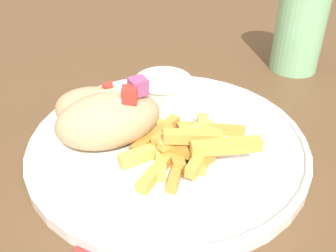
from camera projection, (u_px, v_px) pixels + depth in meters
name	position (u px, v px, depth m)	size (l,w,h in m)	color
table	(138.00, 174.00, 0.50)	(1.48, 1.48, 0.75)	brown
plate	(168.00, 144.00, 0.44)	(0.31, 0.31, 0.02)	white
pita_sandwich_near	(109.00, 119.00, 0.42)	(0.13, 0.11, 0.07)	tan
pita_sandwich_far	(100.00, 111.00, 0.44)	(0.12, 0.09, 0.06)	tan
fries_pile	(183.00, 146.00, 0.41)	(0.14, 0.13, 0.04)	gold
sauce_ramekin	(163.00, 90.00, 0.49)	(0.07, 0.07, 0.04)	white
water_glass	(299.00, 32.00, 0.58)	(0.07, 0.07, 0.13)	#8CCC93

